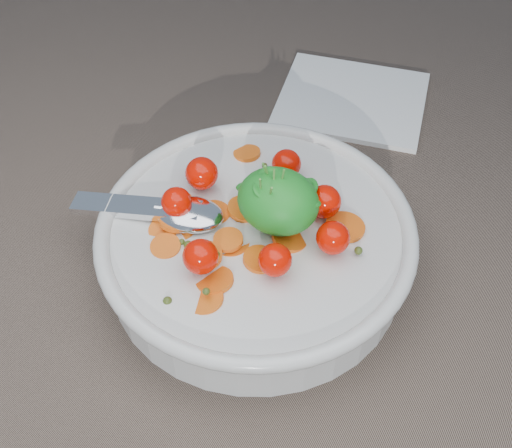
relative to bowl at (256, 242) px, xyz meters
The scene contains 3 objects.
ground 0.04m from the bowl, behind, with size 6.00×6.00×0.00m, color #756254.
bowl is the anchor object (origin of this frame).
napkin 0.25m from the bowl, 94.04° to the left, with size 0.15×0.13×0.01m, color white.
Camera 1 is at (0.18, -0.30, 0.43)m, focal length 45.00 mm.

